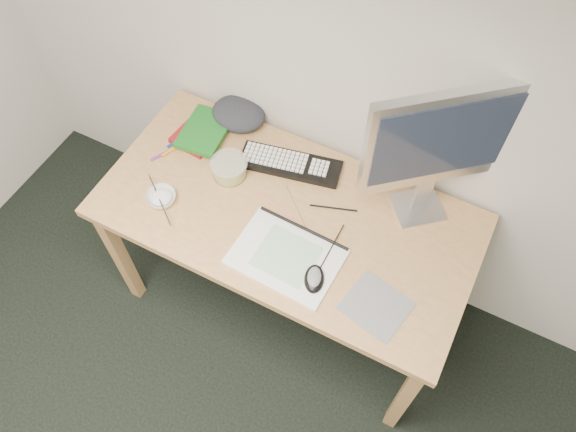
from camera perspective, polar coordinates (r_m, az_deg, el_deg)
name	(u,v)px	position (r m, az deg, el deg)	size (l,w,h in m)	color
desk	(287,225)	(2.13, -0.15, -0.89)	(1.40, 0.70, 0.75)	tan
mousepad	(376,306)	(1.91, 8.94, -9.00)	(0.20, 0.18, 0.00)	gray
sketchpad	(286,256)	(1.96, -0.17, -4.13)	(0.37, 0.26, 0.01)	white
keyboard	(290,164)	(2.18, 0.23, 5.28)	(0.39, 0.13, 0.02)	black
monitor	(440,143)	(1.84, 15.19, 7.16)	(0.41, 0.35, 0.59)	silver
mouse	(314,277)	(1.90, 2.69, -6.23)	(0.07, 0.11, 0.04)	black
rice_bowl	(161,198)	(2.13, -12.73, 1.81)	(0.11, 0.11, 0.03)	white
chopsticks	(160,200)	(2.10, -12.91, 1.61)	(0.02, 0.02, 0.24)	#BBBBBD
fruit_tub	(229,168)	(2.15, -5.97, 4.84)	(0.14, 0.14, 0.07)	#D5C94B
book_red	(201,132)	(2.31, -8.83, 8.41)	(0.16, 0.22, 0.02)	maroon
book_green	(205,131)	(2.28, -8.43, 8.56)	(0.17, 0.23, 0.02)	#19671E
cloth_lump	(238,114)	(2.32, -5.06, 10.29)	(0.19, 0.16, 0.08)	#23252B
pencil_pink	(275,205)	(2.08, -1.31, 1.14)	(0.01, 0.01, 0.18)	#E07081
pencil_tan	(295,206)	(2.08, 0.70, 1.03)	(0.01, 0.01, 0.20)	tan
pencil_black	(333,208)	(2.08, 4.63, 0.82)	(0.01, 0.01, 0.18)	black
marker_blue	(180,138)	(2.31, -10.89, 7.76)	(0.01, 0.01, 0.13)	navy
marker_orange	(177,147)	(2.28, -11.23, 6.93)	(0.01, 0.01, 0.14)	orange
marker_purple	(165,153)	(2.27, -12.39, 6.28)	(0.01, 0.01, 0.13)	#7A2792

